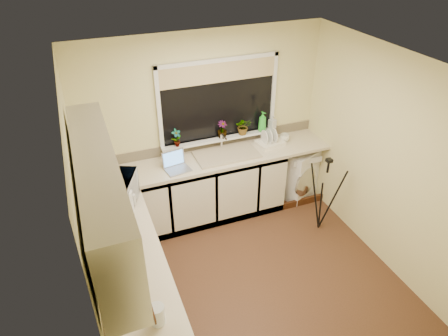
% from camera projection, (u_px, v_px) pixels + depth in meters
% --- Properties ---
extents(floor, '(3.20, 3.20, 0.00)m').
position_uv_depth(floor, '(248.00, 273.00, 4.69)').
color(floor, '#553122').
rests_on(floor, ground).
extents(ceiling, '(3.20, 3.20, 0.00)m').
position_uv_depth(ceiling, '(257.00, 68.00, 3.39)').
color(ceiling, white).
rests_on(ceiling, ground).
extents(wall_back, '(3.20, 0.00, 3.20)m').
position_uv_depth(wall_back, '(204.00, 126.00, 5.22)').
color(wall_back, beige).
rests_on(wall_back, ground).
extents(wall_front, '(3.20, 0.00, 3.20)m').
position_uv_depth(wall_front, '(340.00, 299.00, 2.86)').
color(wall_front, beige).
rests_on(wall_front, ground).
extents(wall_left, '(0.00, 3.00, 3.00)m').
position_uv_depth(wall_left, '(88.00, 225.00, 3.55)').
color(wall_left, beige).
rests_on(wall_left, ground).
extents(wall_right, '(0.00, 3.00, 3.00)m').
position_uv_depth(wall_right, '(381.00, 158.00, 4.53)').
color(wall_right, beige).
rests_on(wall_right, ground).
extents(base_cabinet_back, '(2.55, 0.60, 0.86)m').
position_uv_depth(base_cabinet_back, '(190.00, 193.00, 5.31)').
color(base_cabinet_back, silver).
rests_on(base_cabinet_back, floor).
extents(base_cabinet_left, '(0.54, 2.40, 0.86)m').
position_uv_depth(base_cabinet_left, '(138.00, 300.00, 3.83)').
color(base_cabinet_left, silver).
rests_on(base_cabinet_left, floor).
extents(worktop_back, '(3.20, 0.60, 0.04)m').
position_uv_depth(worktop_back, '(212.00, 159.00, 5.17)').
color(worktop_back, beige).
rests_on(worktop_back, base_cabinet_back).
extents(worktop_left, '(0.60, 2.40, 0.04)m').
position_uv_depth(worktop_left, '(133.00, 267.00, 3.59)').
color(worktop_left, beige).
rests_on(worktop_left, base_cabinet_left).
extents(upper_cabinet, '(0.28, 1.90, 0.70)m').
position_uv_depth(upper_cabinet, '(102.00, 196.00, 2.94)').
color(upper_cabinet, silver).
rests_on(upper_cabinet, wall_left).
extents(splashback_left, '(0.02, 2.40, 0.45)m').
position_uv_depth(splashback_left, '(95.00, 255.00, 3.37)').
color(splashback_left, beige).
rests_on(splashback_left, wall_left).
extents(splashback_back, '(3.20, 0.02, 0.14)m').
position_uv_depth(splashback_back, '(205.00, 143.00, 5.35)').
color(splashback_back, beige).
rests_on(splashback_back, wall_back).
extents(window_glass, '(1.50, 0.02, 1.00)m').
position_uv_depth(window_glass, '(218.00, 101.00, 5.10)').
color(window_glass, black).
rests_on(window_glass, wall_back).
extents(window_blind, '(1.50, 0.02, 0.25)m').
position_uv_depth(window_blind, '(219.00, 73.00, 4.88)').
color(window_blind, tan).
rests_on(window_blind, wall_back).
extents(windowsill, '(1.60, 0.14, 0.03)m').
position_uv_depth(windowsill, '(220.00, 138.00, 5.33)').
color(windowsill, white).
rests_on(windowsill, wall_back).
extents(sink, '(0.82, 0.46, 0.03)m').
position_uv_depth(sink, '(226.00, 154.00, 5.22)').
color(sink, tan).
rests_on(sink, worktop_back).
extents(faucet, '(0.03, 0.03, 0.24)m').
position_uv_depth(faucet, '(221.00, 141.00, 5.30)').
color(faucet, silver).
rests_on(faucet, worktop_back).
extents(washing_machine, '(0.69, 0.68, 0.75)m').
position_uv_depth(washing_machine, '(296.00, 171.00, 5.87)').
color(washing_machine, white).
rests_on(washing_machine, floor).
extents(laptop, '(0.33, 0.29, 0.22)m').
position_uv_depth(laptop, '(176.00, 164.00, 4.92)').
color(laptop, gray).
rests_on(laptop, worktop_back).
extents(kettle, '(0.18, 0.18, 0.24)m').
position_uv_depth(kettle, '(124.00, 201.00, 4.18)').
color(kettle, silver).
rests_on(kettle, worktop_left).
extents(dish_rack, '(0.39, 0.31, 0.05)m').
position_uv_depth(dish_rack, '(270.00, 143.00, 5.45)').
color(dish_rack, white).
rests_on(dish_rack, worktop_back).
extents(tripod, '(0.64, 0.64, 1.07)m').
position_uv_depth(tripod, '(324.00, 195.00, 5.10)').
color(tripod, black).
rests_on(tripod, floor).
extents(glass_jug, '(0.12, 0.12, 0.17)m').
position_uv_depth(glass_jug, '(157.00, 315.00, 3.03)').
color(glass_jug, white).
rests_on(glass_jug, worktop_left).
extents(steel_jar, '(0.08, 0.08, 0.11)m').
position_uv_depth(steel_jar, '(120.00, 251.00, 3.66)').
color(steel_jar, silver).
rests_on(steel_jar, worktop_left).
extents(microwave, '(0.62, 0.72, 0.34)m').
position_uv_depth(microwave, '(113.00, 195.00, 4.19)').
color(microwave, white).
rests_on(microwave, worktop_left).
extents(plant_a, '(0.15, 0.12, 0.24)m').
position_uv_depth(plant_a, '(177.00, 138.00, 5.05)').
color(plant_a, '#999999').
rests_on(plant_a, windowsill).
extents(plant_c, '(0.16, 0.16, 0.23)m').
position_uv_depth(plant_c, '(222.00, 130.00, 5.26)').
color(plant_c, '#999999').
rests_on(plant_c, windowsill).
extents(plant_d, '(0.25, 0.23, 0.23)m').
position_uv_depth(plant_d, '(243.00, 126.00, 5.34)').
color(plant_d, '#999999').
rests_on(plant_d, windowsill).
extents(soap_bottle_green, '(0.14, 0.14, 0.28)m').
position_uv_depth(soap_bottle_green, '(262.00, 122.00, 5.41)').
color(soap_bottle_green, green).
rests_on(soap_bottle_green, windowsill).
extents(soap_bottle_clear, '(0.11, 0.11, 0.19)m').
position_uv_depth(soap_bottle_clear, '(272.00, 122.00, 5.51)').
color(soap_bottle_clear, '#999999').
rests_on(soap_bottle_clear, windowsill).
extents(cup_back, '(0.14, 0.14, 0.11)m').
position_uv_depth(cup_back, '(285.00, 138.00, 5.52)').
color(cup_back, white).
rests_on(cup_back, worktop_back).
extents(cup_left, '(0.11, 0.11, 0.10)m').
position_uv_depth(cup_left, '(132.00, 282.00, 3.35)').
color(cup_left, beige).
rests_on(cup_left, worktop_left).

